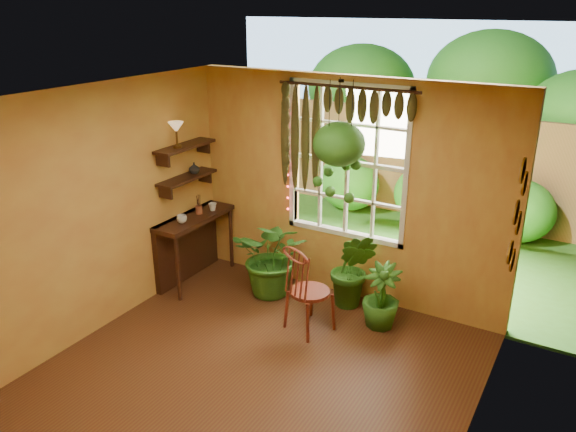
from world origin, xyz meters
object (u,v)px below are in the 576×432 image
object	(u,v)px
potted_plant_mid	(353,269)
hanging_basket	(339,151)
counter_ledge	(189,239)
windsor_chair	(307,302)
potted_plant_left	(274,256)

from	to	relation	value
potted_plant_mid	hanging_basket	size ratio (longest dim) A/B	0.73
potted_plant_mid	hanging_basket	world-z (taller)	hanging_basket
counter_ledge	potted_plant_mid	distance (m)	2.20
windsor_chair	potted_plant_left	distance (m)	0.94
counter_ledge	hanging_basket	size ratio (longest dim) A/B	0.89
potted_plant_left	potted_plant_mid	size ratio (longest dim) A/B	1.05
hanging_basket	counter_ledge	bearing A→B (deg)	-170.82
counter_ledge	potted_plant_left	bearing A→B (deg)	8.45
windsor_chair	potted_plant_mid	xyz separation A→B (m)	(0.21, 0.73, 0.15)
counter_ledge	windsor_chair	xyz separation A→B (m)	(1.95, -0.35, -0.21)
potted_plant_mid	counter_ledge	bearing A→B (deg)	-169.90
counter_ledge	potted_plant_left	distance (m)	1.20
windsor_chair	potted_plant_left	xyz separation A→B (m)	(-0.76, 0.52, 0.17)
windsor_chair	hanging_basket	bearing A→B (deg)	110.61
counter_ledge	potted_plant_mid	xyz separation A→B (m)	(2.16, 0.39, -0.06)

